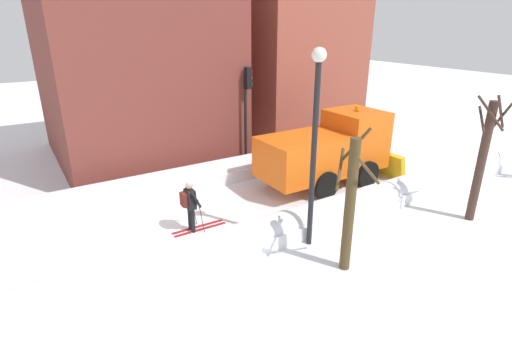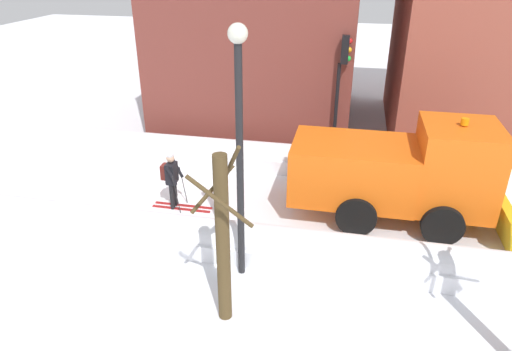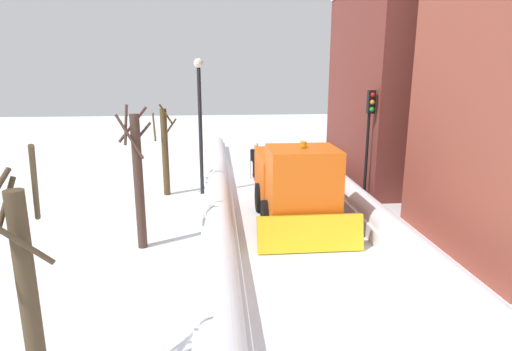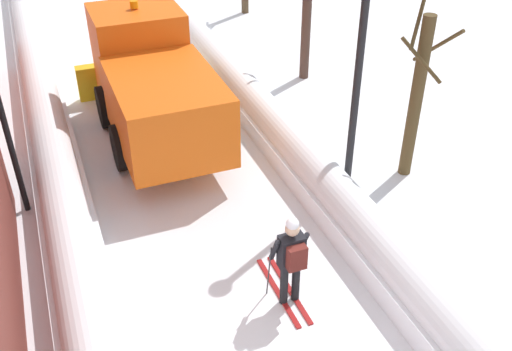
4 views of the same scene
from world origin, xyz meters
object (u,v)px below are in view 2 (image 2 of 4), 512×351
Objects in this scene: street_lamp at (239,131)px; bare_tree_near at (223,238)px; skier at (172,177)px; traffic_light_pole at (342,78)px; plow_truck at (401,171)px.

bare_tree_near is (1.53, 0.01, -1.65)m from street_lamp.
street_lamp is 1.45× the size of bare_tree_near.
traffic_light_pole is (-4.08, 4.57, 2.18)m from skier.
street_lamp is at bearing 45.95° from skier.
plow_truck is 1.04× the size of street_lamp.
skier is 0.31× the size of street_lamp.
skier is 5.09m from bare_tree_near.
bare_tree_near is at bearing 33.33° from skier.
street_lamp is at bearing -47.82° from plow_truck.
plow_truck is at bearing 132.18° from street_lamp.
bare_tree_near is at bearing -37.14° from plow_truck.
bare_tree_near is at bearing -12.45° from traffic_light_pole.
traffic_light_pole is at bearing -150.13° from plow_truck.
bare_tree_near is (4.17, 2.74, 0.96)m from skier.
traffic_light_pole is 0.79× the size of street_lamp.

